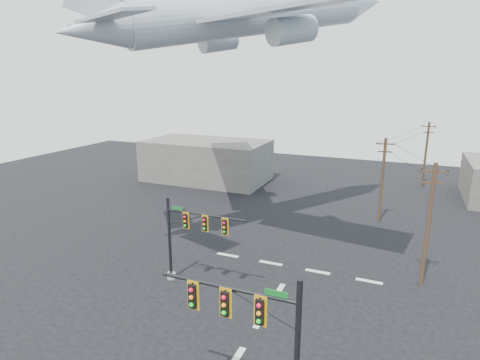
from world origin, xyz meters
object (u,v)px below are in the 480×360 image
at_px(airliner, 253,15).
at_px(utility_pole_c, 426,153).
at_px(signal_mast_far, 187,237).
at_px(utility_pole_b, 382,179).
at_px(utility_pole_a, 428,223).
at_px(signal_mast_near, 260,341).

bearing_deg(airliner, utility_pole_c, 3.03).
height_order(signal_mast_far, airliner, airliner).
bearing_deg(utility_pole_b, utility_pole_a, -81.68).
distance_m(signal_mast_near, utility_pole_c, 47.76).
bearing_deg(signal_mast_near, utility_pole_a, 66.77).
bearing_deg(utility_pole_b, utility_pole_c, 66.39).
distance_m(utility_pole_a, airliner, 22.47).
relative_size(signal_mast_near, utility_pole_a, 0.79).
xyz_separation_m(utility_pole_b, airliner, (-11.50, -8.80, 15.77)).
xyz_separation_m(signal_mast_far, airliner, (0.84, 11.00, 16.79)).
xyz_separation_m(signal_mast_far, utility_pole_c, (16.97, 37.34, 1.07)).
relative_size(utility_pole_b, utility_pole_c, 0.99).
bearing_deg(signal_mast_near, utility_pole_c, 80.83).
bearing_deg(airliner, signal_mast_far, -149.83).
bearing_deg(utility_pole_a, airliner, 158.55).
relative_size(utility_pole_a, airliner, 0.32).
bearing_deg(signal_mast_far, utility_pole_a, 21.96).
bearing_deg(utility_pole_a, utility_pole_c, 83.22).
bearing_deg(signal_mast_near, signal_mast_far, 133.67).
xyz_separation_m(signal_mast_near, signal_mast_far, (-9.36, 9.80, -0.44)).
xyz_separation_m(signal_mast_near, utility_pole_b, (2.98, 29.60, 0.58)).
height_order(signal_mast_near, utility_pole_b, utility_pole_b).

